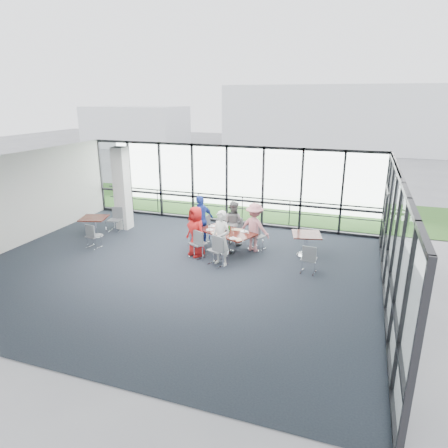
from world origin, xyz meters
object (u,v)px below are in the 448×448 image
(structural_column, at_px, (122,189))
(chair_main_fl, at_px, (237,231))
(diner_far_left, at_px, (233,223))
(chair_main_end, at_px, (200,230))
(side_table_right, at_px, (306,237))
(chair_spare_lb, at_px, (114,220))
(main_table, at_px, (227,235))
(chair_spare_r, at_px, (309,259))
(side_table_left, at_px, (94,220))
(chair_spare_la, at_px, (94,236))
(chair_main_nl, at_px, (198,243))
(diner_near_left, at_px, (196,231))
(chair_main_fr, at_px, (257,236))
(chair_main_nr, at_px, (218,250))
(diner_far_right, at_px, (255,227))
(diner_near_right, at_px, (221,238))
(diner_end, at_px, (201,220))

(structural_column, height_order, chair_main_fl, structural_column)
(diner_far_left, height_order, chair_main_end, diner_far_left)
(side_table_right, bearing_deg, chair_spare_lb, 179.51)
(main_table, relative_size, chair_spare_r, 2.39)
(side_table_left, bearing_deg, chair_spare_la, -55.31)
(chair_main_nl, relative_size, chair_main_end, 0.96)
(diner_near_left, bearing_deg, chair_spare_la, -137.74)
(chair_main_nl, height_order, chair_main_fr, chair_main_nl)
(main_table, xyz_separation_m, chair_main_nr, (0.05, -1.06, -0.13))
(diner_far_right, xyz_separation_m, chair_main_fr, (0.06, 0.16, -0.36))
(side_table_right, bearing_deg, chair_main_nr, -145.83)
(chair_main_end, bearing_deg, chair_main_fr, 105.66)
(diner_near_left, relative_size, diner_far_left, 1.07)
(side_table_right, bearing_deg, diner_near_right, -145.89)
(diner_far_right, bearing_deg, chair_main_fr, -93.55)
(chair_main_fr, bearing_deg, chair_spare_lb, 28.29)
(chair_main_fl, bearing_deg, side_table_right, -179.23)
(diner_far_right, height_order, chair_spare_lb, diner_far_right)
(chair_spare_lb, bearing_deg, diner_near_left, 150.36)
(diner_far_right, bearing_deg, chair_main_nr, 80.00)
(side_table_left, bearing_deg, chair_main_nl, -7.42)
(main_table, xyz_separation_m, diner_near_right, (0.15, -0.99, 0.25))
(side_table_right, bearing_deg, chair_main_end, -179.18)
(chair_spare_lb, bearing_deg, chair_main_fl, 171.85)
(structural_column, distance_m, diner_end, 3.71)
(diner_far_right, xyz_separation_m, chair_main_fl, (-0.79, 0.55, -0.40))
(structural_column, distance_m, diner_far_left, 4.70)
(diner_far_left, xyz_separation_m, chair_spare_la, (-4.42, -1.97, -0.35))
(chair_main_nr, distance_m, chair_main_fr, 1.89)
(structural_column, bearing_deg, diner_near_left, -24.25)
(structural_column, height_order, diner_near_left, structural_column)
(chair_main_end, bearing_deg, chair_spare_r, 85.56)
(diner_near_left, relative_size, chair_main_fr, 1.78)
(main_table, xyz_separation_m, chair_spare_r, (2.80, -0.73, -0.18))
(side_table_right, distance_m, chair_main_fr, 1.66)
(diner_near_left, bearing_deg, chair_main_fr, 68.41)
(chair_spare_lb, bearing_deg, chair_spare_la, 88.69)
(chair_main_nl, bearing_deg, chair_main_nr, 0.69)
(chair_main_nr, xyz_separation_m, chair_spare_r, (2.75, 0.33, -0.05))
(diner_end, relative_size, chair_main_nr, 1.80)
(chair_main_fr, height_order, chair_spare_lb, chair_main_fr)
(main_table, height_order, diner_far_right, diner_far_right)
(chair_main_nr, relative_size, chair_main_fr, 1.06)
(main_table, relative_size, side_table_left, 1.88)
(main_table, relative_size, diner_far_right, 1.27)
(diner_end, relative_size, chair_main_end, 1.80)
(structural_column, relative_size, side_table_right, 2.92)
(main_table, xyz_separation_m, diner_far_right, (0.81, 0.49, 0.21))
(diner_far_right, distance_m, chair_spare_lb, 5.66)
(diner_far_left, bearing_deg, structural_column, 14.57)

